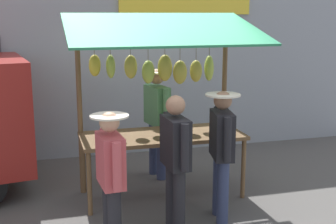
{
  "coord_description": "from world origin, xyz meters",
  "views": [
    {
      "loc": [
        1.54,
        5.84,
        2.49
      ],
      "look_at": [
        0.0,
        0.3,
        1.25
      ],
      "focal_mm": 49.11,
      "sensor_mm": 36.0,
      "label": 1
    }
  ],
  "objects_px": {
    "market_stall": "(161,84)",
    "shopper_in_grey_tee": "(111,173)",
    "shopper_in_striped_shirt": "(222,146)",
    "shopper_with_ponytail": "(175,155)",
    "vendor_with_sunhat": "(157,114)"
  },
  "relations": [
    {
      "from": "vendor_with_sunhat",
      "to": "shopper_in_striped_shirt",
      "type": "distance_m",
      "value": 1.72
    },
    {
      "from": "shopper_in_grey_tee",
      "to": "shopper_with_ponytail",
      "type": "distance_m",
      "value": 0.82
    },
    {
      "from": "shopper_in_striped_shirt",
      "to": "shopper_with_ponytail",
      "type": "distance_m",
      "value": 0.66
    },
    {
      "from": "market_stall",
      "to": "shopper_in_grey_tee",
      "type": "relative_size",
      "value": 1.64
    },
    {
      "from": "shopper_in_striped_shirt",
      "to": "shopper_with_ponytail",
      "type": "height_order",
      "value": "shopper_with_ponytail"
    },
    {
      "from": "shopper_in_striped_shirt",
      "to": "shopper_with_ponytail",
      "type": "xyz_separation_m",
      "value": [
        0.63,
        0.18,
        -0.01
      ]
    },
    {
      "from": "vendor_with_sunhat",
      "to": "shopper_in_striped_shirt",
      "type": "height_order",
      "value": "vendor_with_sunhat"
    },
    {
      "from": "vendor_with_sunhat",
      "to": "shopper_with_ponytail",
      "type": "height_order",
      "value": "vendor_with_sunhat"
    },
    {
      "from": "shopper_in_grey_tee",
      "to": "shopper_with_ponytail",
      "type": "bearing_deg",
      "value": -75.16
    },
    {
      "from": "vendor_with_sunhat",
      "to": "shopper_in_grey_tee",
      "type": "bearing_deg",
      "value": -37.2
    },
    {
      "from": "market_stall",
      "to": "shopper_in_grey_tee",
      "type": "xyz_separation_m",
      "value": [
        0.91,
        1.43,
        -0.67
      ]
    },
    {
      "from": "shopper_with_ponytail",
      "to": "shopper_in_grey_tee",
      "type": "bearing_deg",
      "value": 106.34
    },
    {
      "from": "shopper_in_grey_tee",
      "to": "shopper_in_striped_shirt",
      "type": "height_order",
      "value": "shopper_in_striped_shirt"
    },
    {
      "from": "market_stall",
      "to": "vendor_with_sunhat",
      "type": "height_order",
      "value": "market_stall"
    },
    {
      "from": "market_stall",
      "to": "shopper_in_grey_tee",
      "type": "distance_m",
      "value": 1.83
    }
  ]
}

